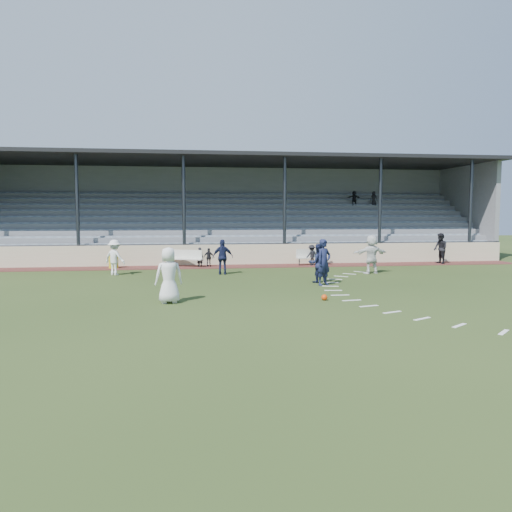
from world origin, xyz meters
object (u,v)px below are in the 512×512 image
(trash_bin, at_px, (113,261))
(football, at_px, (324,297))
(official, at_px, (440,248))
(bench_left, at_px, (186,257))
(bench_right, at_px, (312,255))
(player_white_lead, at_px, (169,275))
(player_navy_lead, at_px, (324,262))

(trash_bin, bearing_deg, football, -52.22)
(football, distance_m, official, 15.31)
(bench_left, relative_size, football, 9.12)
(bench_left, bearing_deg, bench_right, 23.81)
(bench_left, distance_m, trash_bin, 4.00)
(football, xyz_separation_m, player_white_lead, (-5.42, 0.23, 0.85))
(trash_bin, xyz_separation_m, football, (8.87, -11.44, -0.33))
(official, bearing_deg, football, -44.70)
(player_white_lead, xyz_separation_m, official, (15.78, 11.01, -0.02))
(football, height_order, official, official)
(trash_bin, bearing_deg, player_navy_lead, -38.49)
(player_white_lead, bearing_deg, player_navy_lead, -162.18)
(bench_right, bearing_deg, football, -111.96)
(bench_right, height_order, player_white_lead, player_white_lead)
(player_white_lead, bearing_deg, bench_left, -102.69)
(official, bearing_deg, player_navy_lead, -52.88)
(player_white_lead, height_order, player_navy_lead, player_navy_lead)
(player_white_lead, height_order, official, player_white_lead)
(bench_right, xyz_separation_m, football, (-2.52, -11.66, -0.48))
(bench_left, relative_size, player_navy_lead, 1.01)
(bench_left, bearing_deg, trash_bin, -151.02)
(player_white_lead, bearing_deg, trash_bin, -82.91)
(bench_right, bearing_deg, player_white_lead, -134.57)
(bench_left, bearing_deg, official, 22.62)
(football, relative_size, player_navy_lead, 0.11)
(bench_right, xyz_separation_m, player_white_lead, (-7.94, -11.43, 0.38))
(bench_right, bearing_deg, official, -12.79)
(player_white_lead, xyz_separation_m, player_navy_lead, (6.41, 3.38, 0.02))
(bench_left, distance_m, football, 12.73)
(bench_left, xyz_separation_m, official, (15.23, -0.50, 0.36))
(bench_left, bearing_deg, football, -42.93)
(bench_left, height_order, football, bench_left)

